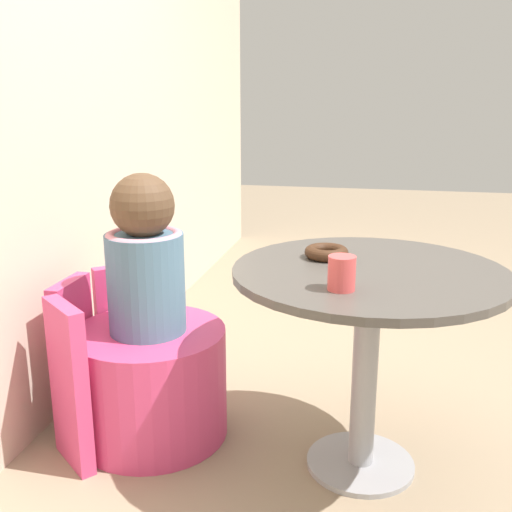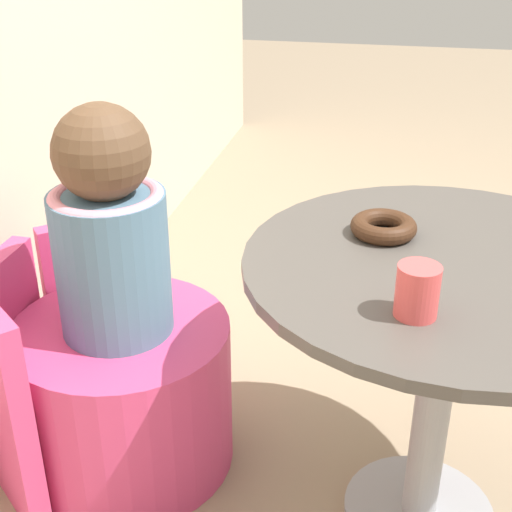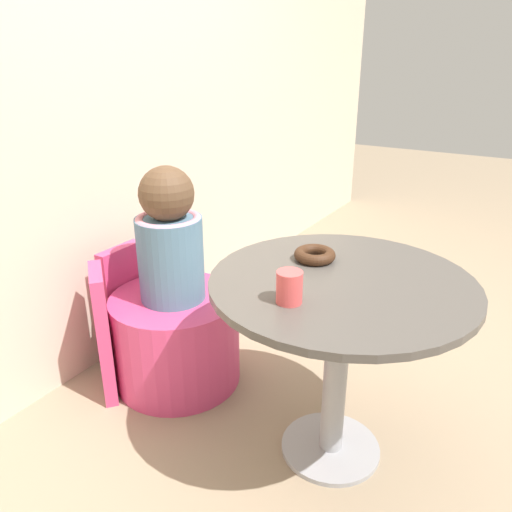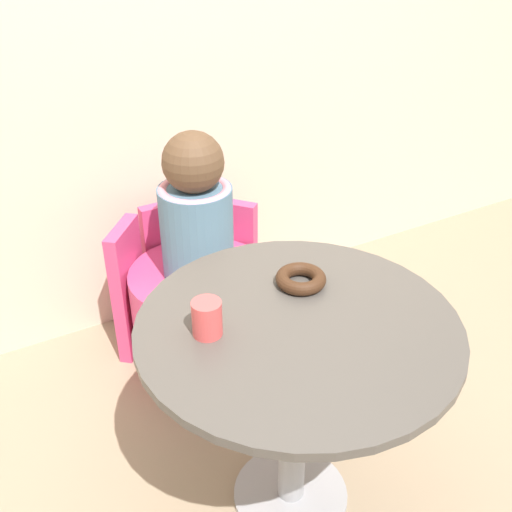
% 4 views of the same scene
% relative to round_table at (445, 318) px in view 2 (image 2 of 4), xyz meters
% --- Properties ---
extents(ground_plane, '(12.00, 12.00, 0.00)m').
position_rel_round_table_xyz_m(ground_plane, '(0.08, 0.03, -0.54)').
color(ground_plane, gray).
extents(round_table, '(0.83, 0.83, 0.67)m').
position_rel_round_table_xyz_m(round_table, '(0.00, 0.00, 0.00)').
color(round_table, '#99999E').
rests_on(round_table, ground_plane).
extents(tub_chair, '(0.53, 0.53, 0.39)m').
position_rel_round_table_xyz_m(tub_chair, '(0.05, 0.74, -0.35)').
color(tub_chair, '#D13D70').
rests_on(tub_chair, ground_plane).
extents(booth_backrest, '(0.63, 0.23, 0.55)m').
position_rel_round_table_xyz_m(booth_backrest, '(0.05, 0.96, -0.27)').
color(booth_backrest, '#D13D70').
rests_on(booth_backrest, ground_plane).
extents(child_figure, '(0.26, 0.26, 0.54)m').
position_rel_round_table_xyz_m(child_figure, '(0.05, 0.74, 0.10)').
color(child_figure, slate).
rests_on(child_figure, tub_chair).
extents(donut, '(0.14, 0.14, 0.04)m').
position_rel_round_table_xyz_m(donut, '(0.10, 0.14, 0.15)').
color(donut, '#3D2314').
rests_on(donut, round_table).
extents(cup, '(0.07, 0.07, 0.09)m').
position_rel_round_table_xyz_m(cup, '(-0.22, 0.07, 0.18)').
color(cup, '#DB4C4C').
rests_on(cup, round_table).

